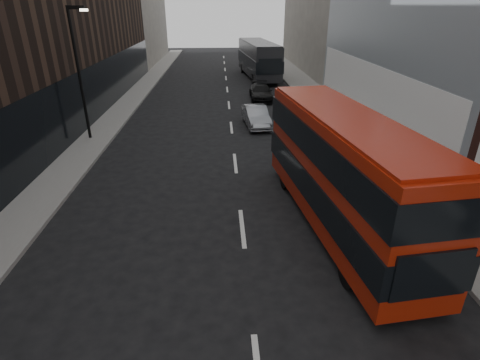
{
  "coord_description": "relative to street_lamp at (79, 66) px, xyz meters",
  "views": [
    {
      "loc": [
        -0.68,
        -3.24,
        7.15
      ],
      "look_at": [
        -0.15,
        6.68,
        2.5
      ],
      "focal_mm": 28.0,
      "sensor_mm": 36.0,
      "label": 1
    }
  ],
  "objects": [
    {
      "name": "grey_bus",
      "position": [
        11.71,
        20.15,
        -2.2
      ],
      "size": [
        3.76,
        11.63,
        3.7
      ],
      "rotation": [
        0.0,
        0.0,
        0.09
      ],
      "color": "black",
      "rests_on": "ground"
    },
    {
      "name": "sidewalk_right",
      "position": [
        15.72,
        7.0,
        -4.11
      ],
      "size": [
        3.0,
        80.0,
        0.15
      ],
      "primitive_type": "cube",
      "color": "slate",
      "rests_on": "ground"
    },
    {
      "name": "building_left_mid",
      "position": [
        -3.28,
        12.0,
        2.82
      ],
      "size": [
        5.0,
        24.0,
        14.0
      ],
      "primitive_type": "cube",
      "color": "black",
      "rests_on": "ground"
    },
    {
      "name": "sidewalk_left",
      "position": [
        0.22,
        7.0,
        -4.11
      ],
      "size": [
        2.0,
        80.0,
        0.15
      ],
      "primitive_type": "cube",
      "color": "slate",
      "rests_on": "ground"
    },
    {
      "name": "building_left_far",
      "position": [
        -3.28,
        34.0,
        2.32
      ],
      "size": [
        5.0,
        20.0,
        13.0
      ],
      "primitive_type": "cube",
      "color": "slate",
      "rests_on": "ground"
    },
    {
      "name": "street_lamp",
      "position": [
        0.0,
        0.0,
        0.0
      ],
      "size": [
        1.06,
        0.22,
        7.0
      ],
      "color": "black",
      "rests_on": "sidewalk_left"
    },
    {
      "name": "car_a",
      "position": [
        11.57,
        -6.0,
        -3.54
      ],
      "size": [
        1.69,
        3.83,
        1.28
      ],
      "primitive_type": "imported",
      "rotation": [
        0.0,
        0.0,
        -0.05
      ],
      "color": "black",
      "rests_on": "ground"
    },
    {
      "name": "red_bus",
      "position": [
        11.58,
        -9.94,
        -1.95
      ],
      "size": [
        3.5,
        10.12,
        4.02
      ],
      "rotation": [
        0.0,
        0.0,
        0.12
      ],
      "color": "#961A09",
      "rests_on": "ground"
    },
    {
      "name": "car_c",
      "position": [
        10.93,
        9.7,
        -3.55
      ],
      "size": [
        1.78,
        4.33,
        1.25
      ],
      "primitive_type": "imported",
      "rotation": [
        0.0,
        0.0,
        -0.0
      ],
      "color": "black",
      "rests_on": "ground"
    },
    {
      "name": "car_b",
      "position": [
        9.84,
        2.3,
        -3.54
      ],
      "size": [
        1.71,
        4.0,
        1.28
      ],
      "primitive_type": "imported",
      "rotation": [
        0.0,
        0.0,
        0.09
      ],
      "color": "gray",
      "rests_on": "ground"
    }
  ]
}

